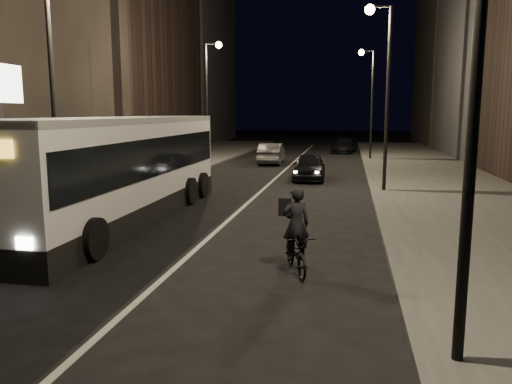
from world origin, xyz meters
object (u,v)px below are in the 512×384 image
at_px(streetlight_right_mid, 382,73).
at_px(cyclist_on_bicycle, 296,245).
at_px(car_far, 344,145).
at_px(car_near, 309,167).
at_px(streetlight_left_near, 58,59).
at_px(streetlight_right_far, 369,89).
at_px(car_mid, 271,153).
at_px(city_bus, 120,165).
at_px(streetlight_left_far, 210,87).

bearing_deg(streetlight_right_mid, cyclist_on_bicycle, -101.52).
bearing_deg(car_far, car_near, -87.11).
xyz_separation_m(streetlight_left_near, car_far, (8.91, 31.12, -4.70)).
height_order(streetlight_right_far, cyclist_on_bicycle, streetlight_right_far).
xyz_separation_m(car_near, car_mid, (-3.34, 8.05, 0.02)).
xyz_separation_m(streetlight_left_near, cyclist_on_bicycle, (8.20, -4.09, -4.69)).
distance_m(car_near, car_mid, 8.72).
bearing_deg(car_near, cyclist_on_bicycle, -88.27).
distance_m(streetlight_right_mid, car_mid, 14.62).
bearing_deg(streetlight_left_near, streetlight_right_mid, 36.88).
bearing_deg(car_far, city_bus, -95.25).
bearing_deg(streetlight_right_far, city_bus, -110.85).
relative_size(streetlight_left_near, cyclist_on_bicycle, 4.01).
bearing_deg(car_far, car_mid, -106.56).
height_order(streetlight_right_mid, car_mid, streetlight_right_mid).
bearing_deg(streetlight_left_near, city_bus, 17.45).
distance_m(streetlight_right_far, car_near, 13.28).
xyz_separation_m(streetlight_left_near, city_bus, (1.73, 0.54, -3.46)).
height_order(cyclist_on_bicycle, car_near, cyclist_on_bicycle).
height_order(streetlight_left_near, streetlight_left_far, same).
height_order(city_bus, cyclist_on_bicycle, city_bus).
distance_m(streetlight_left_far, car_near, 10.45).
distance_m(streetlight_right_far, streetlight_left_far, 12.24).
height_order(car_near, car_far, car_near).
relative_size(streetlight_right_mid, streetlight_right_far, 1.00).
distance_m(car_mid, car_far, 12.12).
bearing_deg(city_bus, streetlight_right_far, 68.98).
bearing_deg(car_mid, streetlight_left_near, 76.58).
distance_m(streetlight_right_mid, streetlight_left_near, 13.33).
bearing_deg(city_bus, streetlight_right_mid, 39.68).
bearing_deg(streetlight_right_far, streetlight_left_far, -150.64).
bearing_deg(streetlight_left_far, streetlight_right_mid, -43.16).
relative_size(cyclist_on_bicycle, car_mid, 0.45).
bearing_deg(streetlight_right_far, streetlight_right_mid, -90.00).
distance_m(streetlight_right_far, car_far, 8.71).
relative_size(streetlight_left_far, car_mid, 1.81).
xyz_separation_m(cyclist_on_bicycle, car_far, (0.71, 35.21, -0.01)).
relative_size(streetlight_right_far, streetlight_left_far, 1.00).
relative_size(city_bus, car_mid, 2.89).
relative_size(streetlight_right_mid, car_far, 1.78).
bearing_deg(car_near, streetlight_left_near, -122.69).
relative_size(streetlight_right_far, streetlight_left_near, 1.00).
bearing_deg(streetlight_right_far, cyclist_on_bicycle, -95.01).
relative_size(streetlight_right_far, city_bus, 0.62).
xyz_separation_m(streetlight_left_far, car_near, (7.22, -5.96, -4.64)).
height_order(cyclist_on_bicycle, car_mid, cyclist_on_bicycle).
height_order(streetlight_right_far, car_mid, streetlight_right_far).
xyz_separation_m(car_near, car_far, (1.69, 19.08, -0.06)).
relative_size(streetlight_right_mid, streetlight_left_far, 1.00).
relative_size(streetlight_left_near, streetlight_left_far, 1.00).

